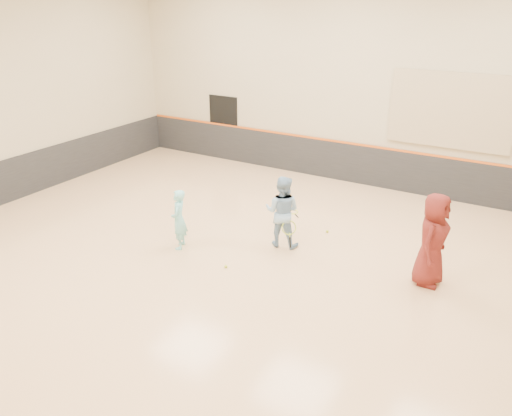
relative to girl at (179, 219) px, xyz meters
The scene contains 14 objects.
room 1.65m from the girl, ahead, with size 15.04×12.04×6.22m.
wainscot_back 6.31m from the girl, 74.91° to the left, with size 14.90×0.04×1.20m, color #232326.
wainscot_left 5.83m from the girl, behind, with size 0.04×11.90×1.20m, color #232326.
accent_stripe 6.32m from the girl, 74.89° to the left, with size 14.90×0.03×0.06m, color #D85914.
acoustic_panel 7.74m from the girl, 53.82° to the left, with size 3.20×0.08×2.00m, color tan.
doorway 6.75m from the girl, 115.08° to the left, with size 1.10×0.05×2.20m, color black.
girl is the anchor object (origin of this frame).
instructor 2.33m from the girl, 33.55° to the left, with size 0.81×0.63×1.67m, color #88AFD2.
young_man 5.38m from the girl, 13.99° to the left, with size 0.93×0.61×1.91m, color maroon.
held_racket 2.47m from the girl, 26.15° to the left, with size 0.38×0.38×0.68m, color #A0BA28, non-canonical shape.
spare_racket 3.43m from the girl, 66.68° to the left, with size 0.62×0.62×0.06m, color #CBE933, non-canonical shape.
ball_under_racket 1.59m from the girl, 10.65° to the right, with size 0.07×0.07×0.07m, color #B2C92E.
ball_in_hand 5.51m from the girl, 12.47° to the left, with size 0.07×0.07×0.07m, color yellow.
ball_beside_spare 3.61m from the girl, 42.73° to the left, with size 0.07×0.07×0.07m, color #B3C52D.
Camera 1 is at (4.97, -8.02, 5.33)m, focal length 35.00 mm.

